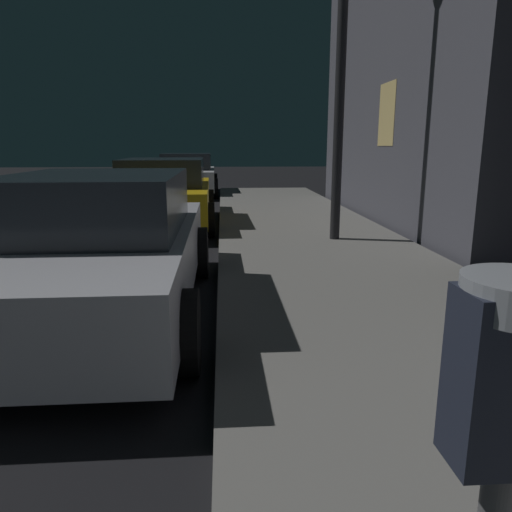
% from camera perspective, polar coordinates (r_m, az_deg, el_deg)
% --- Properties ---
extents(parking_meter, '(0.19, 0.19, 1.35)m').
position_cam_1_polar(parking_meter, '(0.97, 27.12, -21.11)').
color(parking_meter, '#59595B').
rests_on(parking_meter, sidewalk).
extents(car_silver, '(2.06, 4.46, 1.43)m').
position_cam_1_polar(car_silver, '(5.02, -17.96, 1.08)').
color(car_silver, '#B7B7BF').
rests_on(car_silver, ground).
extents(car_yellow_cab, '(2.15, 4.41, 1.43)m').
position_cam_1_polar(car_yellow_cab, '(10.42, -10.79, 7.35)').
color(car_yellow_cab, gold).
rests_on(car_yellow_cab, ground).
extents(car_white, '(2.17, 4.47, 1.43)m').
position_cam_1_polar(car_white, '(17.27, -8.16, 9.57)').
color(car_white, silver).
rests_on(car_white, ground).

